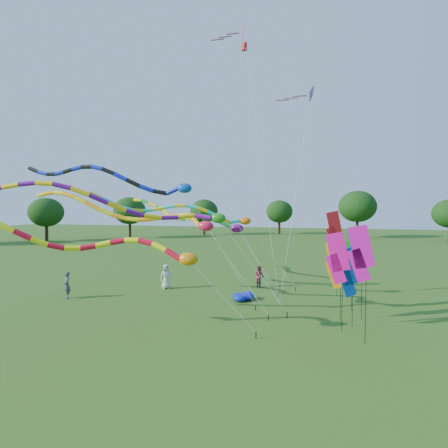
% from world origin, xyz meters
% --- Properties ---
extents(ground, '(160.00, 160.00, 0.00)m').
position_xyz_m(ground, '(0.00, 0.00, 0.00)').
color(ground, '#265516').
rests_on(ground, ground).
extents(tree_ring, '(117.87, 116.85, 9.40)m').
position_xyz_m(tree_ring, '(5.24, 0.47, 5.36)').
color(tree_ring, '#382314').
rests_on(tree_ring, ground).
extents(tube_kite_red, '(12.37, 2.95, 6.07)m').
position_xyz_m(tube_kite_red, '(-4.51, -2.12, 4.12)').
color(tube_kite_red, black).
rests_on(tube_kite_red, ground).
extents(tube_kite_orange, '(14.66, 1.30, 7.42)m').
position_xyz_m(tube_kite_orange, '(-5.57, 2.49, 5.50)').
color(tube_kite_orange, black).
rests_on(tube_kite_orange, ground).
extents(tube_kite_purple, '(14.93, 4.81, 7.76)m').
position_xyz_m(tube_kite_purple, '(-4.88, -0.26, 5.97)').
color(tube_kite_purple, black).
rests_on(tube_kite_purple, ground).
extents(tube_kite_blue, '(15.23, 1.35, 9.03)m').
position_xyz_m(tube_kite_blue, '(-7.15, 3.37, 7.51)').
color(tube_kite_blue, black).
rests_on(tube_kite_blue, ground).
extents(tube_kite_cyan, '(13.48, 3.55, 7.36)m').
position_xyz_m(tube_kite_cyan, '(-4.08, 6.66, 5.47)').
color(tube_kite_cyan, black).
rests_on(tube_kite_cyan, ground).
extents(tube_kite_green, '(12.98, 5.88, 7.08)m').
position_xyz_m(tube_kite_green, '(-4.58, 9.90, 4.99)').
color(tube_kite_green, black).
rests_on(tube_kite_green, ground).
extents(delta_kite_high_a, '(5.25, 4.86, 18.46)m').
position_xyz_m(delta_kite_high_a, '(-0.49, 8.06, 17.64)').
color(delta_kite_high_a, black).
rests_on(delta_kite_high_a, ground).
extents(delta_kite_high_c, '(2.88, 4.61, 13.87)m').
position_xyz_m(delta_kite_high_c, '(3.99, 7.92, 13.20)').
color(delta_kite_high_c, black).
rests_on(delta_kite_high_c, ground).
extents(banner_pole_magenta_b, '(1.16, 0.27, 5.15)m').
position_xyz_m(banner_pole_magenta_b, '(6.35, -0.44, 3.88)').
color(banner_pole_magenta_b, black).
rests_on(banner_pole_magenta_b, ground).
extents(banner_pole_red, '(1.12, 0.47, 5.60)m').
position_xyz_m(banner_pole_red, '(5.61, 8.04, 4.33)').
color(banner_pole_red, black).
rests_on(banner_pole_red, ground).
extents(banner_pole_blue_a, '(1.11, 0.51, 3.95)m').
position_xyz_m(banner_pole_blue_a, '(6.03, 1.72, 2.70)').
color(banner_pole_blue_a, black).
rests_on(banner_pole_blue_a, ground).
extents(banner_pole_orange, '(1.16, 0.24, 4.16)m').
position_xyz_m(banner_pole_orange, '(5.50, 2.59, 2.90)').
color(banner_pole_orange, black).
rests_on(banner_pole_orange, ground).
extents(banner_pole_magenta_a, '(1.16, 0.10, 4.72)m').
position_xyz_m(banner_pole_magenta_a, '(5.48, 0.99, 3.46)').
color(banner_pole_magenta_a, black).
rests_on(banner_pole_magenta_a, ground).
extents(banner_pole_blue_b, '(1.16, 0.21, 4.92)m').
position_xyz_m(banner_pole_blue_b, '(6.60, 3.30, 3.66)').
color(banner_pole_blue_b, black).
rests_on(banner_pole_blue_b, ground).
extents(banner_pole_green, '(1.16, 0.13, 4.05)m').
position_xyz_m(banner_pole_green, '(6.21, 4.64, 2.80)').
color(banner_pole_green, black).
rests_on(banner_pole_green, ground).
extents(blue_nylon_heap, '(1.80, 1.37, 0.55)m').
position_xyz_m(blue_nylon_heap, '(0.19, 5.21, 0.25)').
color(blue_nylon_heap, '#0D1EB2').
rests_on(blue_nylon_heap, ground).
extents(person_a, '(1.01, 0.89, 1.74)m').
position_xyz_m(person_a, '(-5.86, 7.31, 0.87)').
color(person_a, beige).
rests_on(person_a, ground).
extents(person_b, '(0.73, 0.74, 1.73)m').
position_xyz_m(person_b, '(-10.88, 3.15, 0.86)').
color(person_b, '#3E4A56').
rests_on(person_b, ground).
extents(person_c, '(0.99, 1.00, 1.62)m').
position_xyz_m(person_c, '(0.52, 9.39, 0.81)').
color(person_c, '#7F2E45').
rests_on(person_c, ground).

